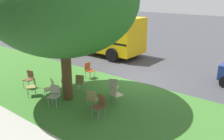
{
  "coord_description": "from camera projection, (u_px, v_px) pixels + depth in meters",
  "views": [
    {
      "loc": [
        -6.79,
        10.5,
        4.6
      ],
      "look_at": [
        0.44,
        1.48,
        0.85
      ],
      "focal_mm": 39.01,
      "sensor_mm": 36.0,
      "label": 1
    }
  ],
  "objects": [
    {
      "name": "chair_6",
      "position": [
        113.0,
        86.0,
        11.01
      ],
      "size": [
        0.56,
        0.56,
        0.88
      ],
      "color": "#ADA393",
      "rests_on": "ground"
    },
    {
      "name": "chair_3",
      "position": [
        116.0,
        93.0,
        10.2
      ],
      "size": [
        0.51,
        0.52,
        0.88
      ],
      "color": "beige",
      "rests_on": "ground"
    },
    {
      "name": "chair_7",
      "position": [
        67.0,
        78.0,
        12.0
      ],
      "size": [
        0.59,
        0.59,
        0.88
      ],
      "color": "#B7332D",
      "rests_on": "ground"
    },
    {
      "name": "chair_0",
      "position": [
        89.0,
        69.0,
        13.39
      ],
      "size": [
        0.43,
        0.43,
        0.88
      ],
      "color": "#C64C1E",
      "rests_on": "ground"
    },
    {
      "name": "chair_5",
      "position": [
        92.0,
        98.0,
        9.74
      ],
      "size": [
        0.52,
        0.53,
        0.88
      ],
      "color": "olive",
      "rests_on": "ground"
    },
    {
      "name": "chair_10",
      "position": [
        29.0,
        78.0,
        12.04
      ],
      "size": [
        0.49,
        0.49,
        0.88
      ],
      "color": "brown",
      "rests_on": "ground"
    },
    {
      "name": "ground",
      "position": [
        135.0,
        80.0,
        13.25
      ],
      "size": [
        80.0,
        80.0,
        0.0
      ],
      "primitive_type": "plane",
      "color": "#424247"
    },
    {
      "name": "chair_4",
      "position": [
        50.0,
        87.0,
        10.85
      ],
      "size": [
        0.54,
        0.54,
        0.88
      ],
      "color": "beige",
      "rests_on": "ground"
    },
    {
      "name": "school_bus",
      "position": [
        83.0,
        29.0,
        19.4
      ],
      "size": [
        10.4,
        2.8,
        2.88
      ],
      "color": "yellow",
      "rests_on": "ground"
    },
    {
      "name": "grass_verge",
      "position": [
        96.0,
        99.0,
        10.88
      ],
      "size": [
        48.0,
        6.0,
        0.01
      ],
      "primitive_type": "cube",
      "color": "#3D752D",
      "rests_on": "ground"
    },
    {
      "name": "chair_8",
      "position": [
        54.0,
        94.0,
        10.15
      ],
      "size": [
        0.55,
        0.56,
        0.88
      ],
      "color": "#ADA393",
      "rests_on": "ground"
    },
    {
      "name": "chair_2",
      "position": [
        33.0,
        85.0,
        11.11
      ],
      "size": [
        0.58,
        0.58,
        0.88
      ],
      "color": "olive",
      "rests_on": "ground"
    },
    {
      "name": "chair_9",
      "position": [
        81.0,
        82.0,
        11.52
      ],
      "size": [
        0.55,
        0.56,
        0.88
      ],
      "color": "olive",
      "rests_on": "ground"
    },
    {
      "name": "chair_1",
      "position": [
        100.0,
        104.0,
        9.22
      ],
      "size": [
        0.47,
        0.47,
        0.88
      ],
      "color": "brown",
      "rests_on": "ground"
    },
    {
      "name": "street_tree",
      "position": [
        62.0,
        0.0,
        9.65
      ],
      "size": [
        6.17,
        6.17,
        6.56
      ],
      "color": "brown",
      "rests_on": "ground"
    }
  ]
}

